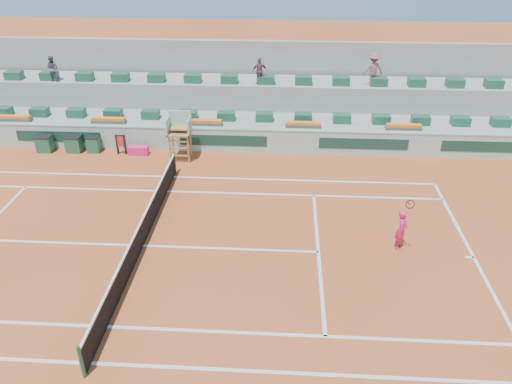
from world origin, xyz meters
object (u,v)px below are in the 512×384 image
(drink_cooler_a, at_px, (94,144))
(umpire_chair, at_px, (180,129))
(player_bag, at_px, (138,150))
(tennis_player, at_px, (402,229))

(drink_cooler_a, bearing_deg, umpire_chair, -6.22)
(player_bag, bearing_deg, umpire_chair, -8.41)
(umpire_chair, bearing_deg, player_bag, 171.59)
(player_bag, bearing_deg, tennis_player, -32.37)
(drink_cooler_a, xyz_separation_m, tennis_player, (13.93, -7.52, 0.37))
(player_bag, distance_m, tennis_player, 13.75)
(player_bag, xyz_separation_m, umpire_chair, (2.26, -0.33, 1.32))
(umpire_chair, xyz_separation_m, tennis_player, (9.34, -7.02, -0.75))
(drink_cooler_a, relative_size, tennis_player, 0.37)
(player_bag, height_order, tennis_player, tennis_player)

